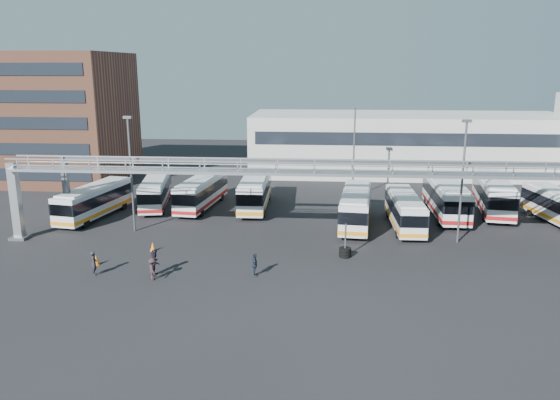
# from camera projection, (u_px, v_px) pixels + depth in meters

# --- Properties ---
(ground) EXTENTS (140.00, 140.00, 0.00)m
(ground) POSITION_uv_depth(u_px,v_px,m) (312.00, 268.00, 39.77)
(ground) COLOR black
(ground) RESTS_ON ground
(gantry) EXTENTS (51.40, 5.15, 7.10)m
(gantry) POSITION_uv_depth(u_px,v_px,m) (314.00, 178.00, 44.14)
(gantry) COLOR gray
(gantry) RESTS_ON ground
(apartment_building) EXTENTS (18.00, 15.00, 16.00)m
(apartment_building) POSITION_uv_depth(u_px,v_px,m) (52.00, 117.00, 69.55)
(apartment_building) COLOR brown
(apartment_building) RESTS_ON ground
(warehouse) EXTENTS (42.00, 14.00, 8.00)m
(warehouse) POSITION_uv_depth(u_px,v_px,m) (406.00, 144.00, 74.66)
(warehouse) COLOR #9E9E99
(warehouse) RESTS_ON ground
(light_pole_left) EXTENTS (0.70, 0.35, 10.21)m
(light_pole_left) POSITION_uv_depth(u_px,v_px,m) (131.00, 168.00, 47.40)
(light_pole_left) COLOR #4C4F54
(light_pole_left) RESTS_ON ground
(light_pole_mid) EXTENTS (0.70, 0.35, 10.21)m
(light_pole_mid) POSITION_uv_depth(u_px,v_px,m) (463.00, 175.00, 44.24)
(light_pole_mid) COLOR #4C4F54
(light_pole_mid) RESTS_ON ground
(light_pole_back) EXTENTS (0.70, 0.35, 10.21)m
(light_pole_back) POSITION_uv_depth(u_px,v_px,m) (354.00, 147.00, 59.38)
(light_pole_back) COLOR #4C4F54
(light_pole_back) RESTS_ON ground
(bus_0) EXTENTS (4.15, 10.69, 3.17)m
(bus_0) POSITION_uv_depth(u_px,v_px,m) (95.00, 200.00, 52.64)
(bus_0) COLOR silver
(bus_0) RESTS_ON ground
(bus_1) EXTENTS (4.13, 10.37, 3.07)m
(bus_1) POSITION_uv_depth(u_px,v_px,m) (156.00, 191.00, 56.86)
(bus_1) COLOR silver
(bus_1) RESTS_ON ground
(bus_2) EXTENTS (3.61, 10.74, 3.20)m
(bus_2) POSITION_uv_depth(u_px,v_px,m) (202.00, 191.00, 56.29)
(bus_2) COLOR silver
(bus_2) RESTS_ON ground
(bus_3) EXTENTS (2.87, 11.18, 3.38)m
(bus_3) POSITION_uv_depth(u_px,v_px,m) (255.00, 190.00, 56.22)
(bus_3) COLOR silver
(bus_3) RESTS_ON ground
(bus_5) EXTENTS (3.54, 11.00, 3.28)m
(bus_5) POSITION_uv_depth(u_px,v_px,m) (356.00, 206.00, 50.06)
(bus_5) COLOR silver
(bus_5) RESTS_ON ground
(bus_6) EXTENTS (2.50, 10.16, 3.07)m
(bus_6) POSITION_uv_depth(u_px,v_px,m) (405.00, 209.00, 49.41)
(bus_6) COLOR silver
(bus_6) RESTS_ON ground
(bus_7) EXTENTS (2.86, 11.58, 3.51)m
(bus_7) POSITION_uv_depth(u_px,v_px,m) (446.00, 196.00, 53.28)
(bus_7) COLOR silver
(bus_7) RESTS_ON ground
(bus_8) EXTENTS (4.26, 11.86, 3.52)m
(bus_8) POSITION_uv_depth(u_px,v_px,m) (493.00, 193.00, 54.55)
(bus_8) COLOR silver
(bus_8) RESTS_ON ground
(pedestrian_a) EXTENTS (0.60, 0.74, 1.77)m
(pedestrian_a) POSITION_uv_depth(u_px,v_px,m) (94.00, 263.00, 38.26)
(pedestrian_a) COLOR black
(pedestrian_a) RESTS_ON ground
(pedestrian_b) EXTENTS (0.73, 0.92, 1.86)m
(pedestrian_b) POSITION_uv_depth(u_px,v_px,m) (155.00, 262.00, 38.28)
(pedestrian_b) COLOR black
(pedestrian_b) RESTS_ON ground
(pedestrian_c) EXTENTS (0.99, 1.17, 1.57)m
(pedestrian_c) POSITION_uv_depth(u_px,v_px,m) (153.00, 269.00, 37.42)
(pedestrian_c) COLOR #2C1D21
(pedestrian_c) RESTS_ON ground
(pedestrian_d) EXTENTS (0.54, 1.01, 1.64)m
(pedestrian_d) POSITION_uv_depth(u_px,v_px,m) (255.00, 265.00, 38.10)
(pedestrian_d) COLOR #1A232F
(pedestrian_d) RESTS_ON ground
(cone_left) EXTENTS (0.59, 0.59, 0.75)m
(cone_left) POSITION_uv_depth(u_px,v_px,m) (96.00, 260.00, 40.33)
(cone_left) COLOR orange
(cone_left) RESTS_ON ground
(cone_right) EXTENTS (0.50, 0.50, 0.72)m
(cone_right) POSITION_uv_depth(u_px,v_px,m) (153.00, 247.00, 43.38)
(cone_right) COLOR orange
(cone_right) RESTS_ON ground
(tire_stack) EXTENTS (0.93, 0.93, 2.66)m
(tire_stack) POSITION_uv_depth(u_px,v_px,m) (345.00, 251.00, 42.01)
(tire_stack) COLOR black
(tire_stack) RESTS_ON ground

